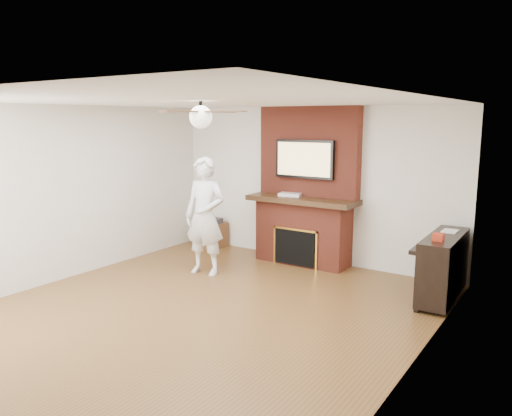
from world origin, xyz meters
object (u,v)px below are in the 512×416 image
Objects in this scene: fireplace at (305,202)px; piano at (443,265)px; side_table at (211,234)px; person at (205,216)px.

fireplace is 1.90× the size of piano.
fireplace reaches higher than side_table.
fireplace reaches higher than piano.
person is 1.72m from side_table.
person is 3.30× the size of side_table.
piano is (2.29, -0.56, -0.54)m from fireplace.
person reaches higher than side_table.
fireplace is at bearing 4.40° from side_table.
person is at bearing -51.77° from side_table.
person is at bearing -167.43° from piano.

